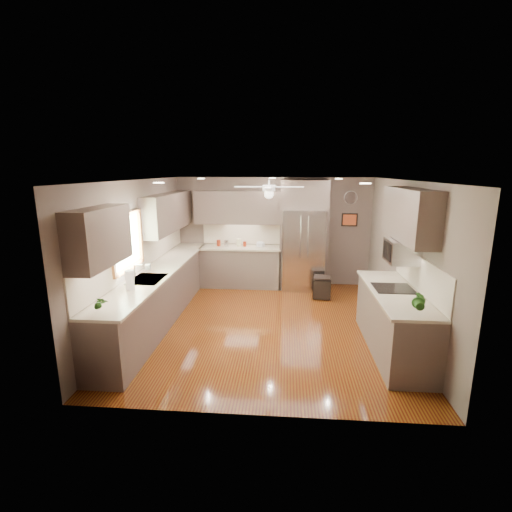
# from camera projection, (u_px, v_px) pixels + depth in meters

# --- Properties ---
(floor) EXTENTS (5.00, 5.00, 0.00)m
(floor) POSITION_uv_depth(u_px,v_px,m) (267.00, 324.00, 6.55)
(floor) COLOR #441209
(floor) RESTS_ON ground
(ceiling) EXTENTS (5.00, 5.00, 0.00)m
(ceiling) POSITION_uv_depth(u_px,v_px,m) (268.00, 180.00, 5.98)
(ceiling) COLOR white
(ceiling) RESTS_ON ground
(wall_back) EXTENTS (4.50, 0.00, 4.50)m
(wall_back) POSITION_uv_depth(u_px,v_px,m) (273.00, 232.00, 8.69)
(wall_back) COLOR #68584F
(wall_back) RESTS_ON ground
(wall_front) EXTENTS (4.50, 0.00, 4.50)m
(wall_front) POSITION_uv_depth(u_px,v_px,m) (255.00, 310.00, 3.84)
(wall_front) COLOR #68584F
(wall_front) RESTS_ON ground
(wall_left) EXTENTS (0.00, 5.00, 5.00)m
(wall_left) POSITION_uv_depth(u_px,v_px,m) (139.00, 253.00, 6.44)
(wall_left) COLOR #68584F
(wall_left) RESTS_ON ground
(wall_right) EXTENTS (0.00, 5.00, 5.00)m
(wall_right) POSITION_uv_depth(u_px,v_px,m) (404.00, 258.00, 6.09)
(wall_right) COLOR #68584F
(wall_right) RESTS_ON ground
(canister_a) EXTENTS (0.12, 0.12, 0.14)m
(canister_a) POSITION_uv_depth(u_px,v_px,m) (219.00, 243.00, 8.54)
(canister_a) COLOR maroon
(canister_a) RESTS_ON back_run
(canister_b) EXTENTS (0.11, 0.11, 0.15)m
(canister_b) POSITION_uv_depth(u_px,v_px,m) (227.00, 243.00, 8.54)
(canister_b) COLOR silver
(canister_b) RESTS_ON back_run
(canister_c) EXTENTS (0.12, 0.12, 0.17)m
(canister_c) POSITION_uv_depth(u_px,v_px,m) (239.00, 242.00, 8.55)
(canister_c) COLOR beige
(canister_c) RESTS_ON back_run
(canister_d) EXTENTS (0.09, 0.09, 0.12)m
(canister_d) POSITION_uv_depth(u_px,v_px,m) (245.00, 244.00, 8.53)
(canister_d) COLOR maroon
(canister_d) RESTS_ON back_run
(soap_bottle) EXTENTS (0.10, 0.11, 0.19)m
(soap_bottle) POSITION_uv_depth(u_px,v_px,m) (148.00, 266.00, 6.40)
(soap_bottle) COLOR white
(soap_bottle) RESTS_ON left_run
(potted_plant_left) EXTENTS (0.16, 0.12, 0.28)m
(potted_plant_left) POSITION_uv_depth(u_px,v_px,m) (99.00, 303.00, 4.51)
(potted_plant_left) COLOR #215317
(potted_plant_left) RESTS_ON left_run
(potted_plant_right) EXTENTS (0.21, 0.18, 0.34)m
(potted_plant_right) POSITION_uv_depth(u_px,v_px,m) (420.00, 302.00, 4.45)
(potted_plant_right) COLOR #215317
(potted_plant_right) RESTS_ON right_run
(bowl) EXTENTS (0.23, 0.23, 0.05)m
(bowl) POSITION_uv_depth(u_px,v_px,m) (260.00, 246.00, 8.48)
(bowl) COLOR beige
(bowl) RESTS_ON back_run
(left_run) EXTENTS (0.65, 4.70, 1.45)m
(left_run) POSITION_uv_depth(u_px,v_px,m) (161.00, 293.00, 6.74)
(left_run) COLOR brown
(left_run) RESTS_ON ground
(back_run) EXTENTS (1.85, 0.65, 1.45)m
(back_run) POSITION_uv_depth(u_px,v_px,m) (241.00, 266.00, 8.64)
(back_run) COLOR brown
(back_run) RESTS_ON ground
(uppers) EXTENTS (4.50, 4.70, 0.95)m
(uppers) POSITION_uv_depth(u_px,v_px,m) (230.00, 214.00, 6.87)
(uppers) COLOR brown
(uppers) RESTS_ON wall_left
(window) EXTENTS (0.05, 1.12, 0.92)m
(window) POSITION_uv_depth(u_px,v_px,m) (127.00, 242.00, 5.89)
(window) COLOR #BFF2B2
(window) RESTS_ON wall_left
(sink) EXTENTS (0.50, 0.70, 0.32)m
(sink) POSITION_uv_depth(u_px,v_px,m) (147.00, 281.00, 6.01)
(sink) COLOR silver
(sink) RESTS_ON left_run
(refrigerator) EXTENTS (1.06, 0.75, 2.45)m
(refrigerator) POSITION_uv_depth(u_px,v_px,m) (303.00, 237.00, 8.32)
(refrigerator) COLOR silver
(refrigerator) RESTS_ON ground
(right_run) EXTENTS (0.70, 2.20, 1.45)m
(right_run) POSITION_uv_depth(u_px,v_px,m) (394.00, 320.00, 5.51)
(right_run) COLOR brown
(right_run) RESTS_ON ground
(microwave) EXTENTS (0.43, 0.55, 0.34)m
(microwave) POSITION_uv_depth(u_px,v_px,m) (401.00, 251.00, 5.52)
(microwave) COLOR silver
(microwave) RESTS_ON wall_right
(ceiling_fan) EXTENTS (1.18, 1.18, 0.32)m
(ceiling_fan) POSITION_uv_depth(u_px,v_px,m) (269.00, 190.00, 6.31)
(ceiling_fan) COLOR white
(ceiling_fan) RESTS_ON ceiling
(recessed_lights) EXTENTS (2.84, 3.14, 0.01)m
(recessed_lights) POSITION_uv_depth(u_px,v_px,m) (267.00, 180.00, 6.38)
(recessed_lights) COLOR white
(recessed_lights) RESTS_ON ceiling
(wall_clock) EXTENTS (0.30, 0.03, 0.30)m
(wall_clock) POSITION_uv_depth(u_px,v_px,m) (351.00, 198.00, 8.36)
(wall_clock) COLOR white
(wall_clock) RESTS_ON wall_back
(framed_print) EXTENTS (0.36, 0.03, 0.30)m
(framed_print) POSITION_uv_depth(u_px,v_px,m) (350.00, 220.00, 8.47)
(framed_print) COLOR black
(framed_print) RESTS_ON wall_back
(stool) EXTENTS (0.40, 0.40, 0.45)m
(stool) POSITION_uv_depth(u_px,v_px,m) (322.00, 287.00, 7.84)
(stool) COLOR black
(stool) RESTS_ON ground
(paper_towel) EXTENTS (0.13, 0.13, 0.32)m
(paper_towel) POSITION_uv_depth(u_px,v_px,m) (130.00, 280.00, 5.44)
(paper_towel) COLOR white
(paper_towel) RESTS_ON left_run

